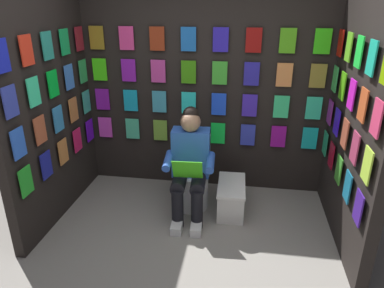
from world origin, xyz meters
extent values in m
plane|color=gray|center=(0.00, 0.00, 0.00)|extent=(30.00, 30.00, 0.00)
cube|color=black|center=(0.00, -1.74, 1.17)|extent=(2.96, 0.10, 2.34)
cube|color=#E045CE|center=(1.25, -1.65, 0.71)|extent=(0.17, 0.01, 0.26)
cube|color=#45C698|center=(0.89, -1.65, 0.71)|extent=(0.17, 0.01, 0.26)
cube|color=#6FA533|center=(0.54, -1.65, 0.71)|extent=(0.17, 0.01, 0.26)
cube|color=#7ABD3D|center=(0.18, -1.65, 0.71)|extent=(0.17, 0.01, 0.26)
cube|color=#10D53D|center=(-0.18, -1.65, 0.71)|extent=(0.17, 0.01, 0.26)
cube|color=#2D39BA|center=(-0.54, -1.65, 0.71)|extent=(0.17, 0.01, 0.26)
cube|color=#940F94|center=(-0.89, -1.65, 0.71)|extent=(0.17, 0.01, 0.26)
cube|color=#15B8BA|center=(-1.25, -1.65, 0.71)|extent=(0.17, 0.01, 0.26)
cube|color=purple|center=(1.25, -1.65, 1.07)|extent=(0.17, 0.01, 0.26)
cube|color=#14A8D5|center=(0.89, -1.65, 1.07)|extent=(0.17, 0.01, 0.26)
cube|color=#3A9EBC|center=(0.54, -1.65, 1.07)|extent=(0.17, 0.01, 0.26)
cube|color=#25E3DB|center=(0.18, -1.65, 1.07)|extent=(0.17, 0.01, 0.26)
cube|color=blue|center=(-0.18, -1.65, 1.07)|extent=(0.17, 0.01, 0.26)
cube|color=#3D22BE|center=(-0.54, -1.65, 1.07)|extent=(0.17, 0.01, 0.26)
cube|color=#33E082|center=(-0.89, -1.65, 1.07)|extent=(0.17, 0.01, 0.26)
cube|color=#31DFA3|center=(-1.25, -1.65, 1.07)|extent=(0.17, 0.01, 0.26)
cube|color=#44EB16|center=(1.25, -1.65, 1.44)|extent=(0.17, 0.01, 0.26)
cube|color=purple|center=(0.89, -1.65, 1.44)|extent=(0.17, 0.01, 0.26)
cube|color=#C93996|center=(0.54, -1.65, 1.44)|extent=(0.17, 0.01, 0.26)
cube|color=#378C0F|center=(0.18, -1.65, 1.44)|extent=(0.17, 0.01, 0.26)
cube|color=green|center=(-0.18, -1.65, 1.44)|extent=(0.17, 0.01, 0.26)
cube|color=#2822A3|center=(-0.54, -1.65, 1.44)|extent=(0.17, 0.01, 0.26)
cube|color=#EC8B48|center=(-0.89, -1.65, 1.44)|extent=(0.17, 0.01, 0.26)
cube|color=olive|center=(-1.25, -1.65, 1.44)|extent=(0.17, 0.01, 0.26)
cube|color=olive|center=(1.25, -1.65, 1.80)|extent=(0.17, 0.01, 0.26)
cube|color=#EA3A8A|center=(0.89, -1.65, 1.80)|extent=(0.17, 0.01, 0.26)
cube|color=maroon|center=(0.54, -1.65, 1.80)|extent=(0.17, 0.01, 0.26)
cube|color=blue|center=(0.18, -1.65, 1.80)|extent=(0.17, 0.01, 0.26)
cube|color=#2A1DB1|center=(-0.18, -1.65, 1.80)|extent=(0.17, 0.01, 0.26)
cube|color=maroon|center=(-0.54, -1.65, 1.80)|extent=(0.17, 0.01, 0.26)
cube|color=#4EAB18|center=(-0.89, -1.65, 1.80)|extent=(0.17, 0.01, 0.26)
cube|color=#35DA16|center=(-1.25, -1.65, 1.80)|extent=(0.17, 0.01, 0.26)
cube|color=black|center=(-1.48, -0.84, 1.17)|extent=(0.10, 1.69, 2.34)
cube|color=#249763|center=(-1.40, -1.52, 0.71)|extent=(0.01, 0.17, 0.26)
cube|color=maroon|center=(-1.40, -1.18, 0.71)|extent=(0.01, 0.17, 0.26)
cube|color=green|center=(-1.40, -0.84, 0.71)|extent=(0.01, 0.17, 0.26)
cube|color=#18698E|center=(-1.40, -0.51, 0.71)|extent=(0.01, 0.17, 0.26)
cube|color=#3E1C8D|center=(-1.40, -0.17, 0.71)|extent=(0.01, 0.17, 0.26)
cube|color=purple|center=(-1.40, -1.52, 1.07)|extent=(0.01, 0.17, 0.26)
cube|color=#3714EA|center=(-1.40, -1.18, 1.07)|extent=(0.01, 0.17, 0.26)
cube|color=#A44932|center=(-1.40, -0.84, 1.07)|extent=(0.01, 0.17, 0.26)
cube|color=#AE375A|center=(-1.40, -0.51, 1.07)|extent=(0.01, 0.17, 0.26)
cube|color=#B9E841|center=(-1.40, -0.17, 1.07)|extent=(0.01, 0.17, 0.26)
cube|color=green|center=(-1.40, -1.52, 1.44)|extent=(0.01, 0.17, 0.26)
cube|color=#49AC12|center=(-1.40, -1.18, 1.44)|extent=(0.01, 0.17, 0.26)
cube|color=#DD1ACD|center=(-1.40, -0.84, 1.44)|extent=(0.01, 0.17, 0.26)
cube|color=#CF5428|center=(-1.40, -0.51, 1.44)|extent=(0.01, 0.17, 0.26)
cube|color=#E03965|center=(-1.40, -0.17, 1.44)|extent=(0.01, 0.17, 0.26)
cube|color=#B0140D|center=(-1.40, -1.52, 1.80)|extent=(0.01, 0.17, 0.26)
cube|color=#65C426|center=(-1.40, -1.18, 1.80)|extent=(0.01, 0.17, 0.26)
cube|color=#20E441|center=(-1.40, -0.84, 1.80)|extent=(0.01, 0.17, 0.26)
cube|color=#1BBB98|center=(-1.40, -0.51, 1.80)|extent=(0.01, 0.17, 0.26)
cube|color=black|center=(1.48, -0.84, 1.17)|extent=(0.10, 1.69, 2.34)
cube|color=green|center=(1.40, -0.17, 0.71)|extent=(0.01, 0.17, 0.26)
cube|color=#1F26A0|center=(1.40, -0.51, 0.71)|extent=(0.01, 0.17, 0.26)
cube|color=#DC8743|center=(1.40, -0.84, 0.71)|extent=(0.01, 0.17, 0.26)
cube|color=#F11F63|center=(1.40, -1.18, 0.71)|extent=(0.01, 0.17, 0.26)
cube|color=#5E11D8|center=(1.40, -1.52, 0.71)|extent=(0.01, 0.17, 0.26)
cube|color=blue|center=(1.40, -0.17, 1.07)|extent=(0.01, 0.17, 0.26)
cube|color=#BE5938|center=(1.40, -0.51, 1.07)|extent=(0.01, 0.17, 0.26)
cube|color=#368DD1|center=(1.40, -0.84, 1.07)|extent=(0.01, 0.17, 0.26)
cube|color=#CC763C|center=(1.40, -1.18, 1.07)|extent=(0.01, 0.17, 0.26)
cube|color=#3AB49B|center=(1.40, -1.52, 1.07)|extent=(0.01, 0.17, 0.26)
cube|color=#3542AF|center=(1.40, -0.17, 1.44)|extent=(0.01, 0.17, 0.26)
cube|color=#38F1A4|center=(1.40, -0.51, 1.44)|extent=(0.01, 0.17, 0.26)
cube|color=#0ACB34|center=(1.40, -0.84, 1.44)|extent=(0.01, 0.17, 0.26)
cube|color=#3F7FEB|center=(1.40, -1.18, 1.44)|extent=(0.01, 0.17, 0.26)
cube|color=#31A45A|center=(1.40, -1.52, 1.44)|extent=(0.01, 0.17, 0.26)
cube|color=#1A25BF|center=(1.40, -0.17, 1.80)|extent=(0.01, 0.17, 0.26)
cube|color=red|center=(1.40, -0.51, 1.80)|extent=(0.01, 0.17, 0.26)
cube|color=teal|center=(1.40, -0.84, 1.80)|extent=(0.01, 0.17, 0.26)
cube|color=#16AF57|center=(1.40, -1.18, 1.80)|extent=(0.01, 0.17, 0.26)
cube|color=maroon|center=(1.40, -1.52, 1.80)|extent=(0.01, 0.17, 0.26)
cylinder|color=white|center=(0.06, -1.12, 0.20)|extent=(0.38, 0.38, 0.40)
cylinder|color=white|center=(0.06, -1.12, 0.41)|extent=(0.41, 0.41, 0.02)
cube|color=white|center=(0.08, -1.38, 0.58)|extent=(0.39, 0.20, 0.36)
cylinder|color=white|center=(0.07, -1.29, 0.58)|extent=(0.39, 0.09, 0.39)
cube|color=blue|center=(0.06, -1.09, 0.68)|extent=(0.41, 0.24, 0.52)
sphere|color=tan|center=(0.06, -1.06, 1.04)|extent=(0.21, 0.21, 0.21)
sphere|color=black|center=(0.06, -1.09, 1.11)|extent=(0.17, 0.17, 0.17)
cylinder|color=black|center=(-0.05, -0.90, 0.44)|extent=(0.17, 0.41, 0.15)
cylinder|color=black|center=(0.15, -0.89, 0.44)|extent=(0.17, 0.41, 0.15)
cylinder|color=black|center=(-0.06, -0.72, 0.21)|extent=(0.12, 0.12, 0.42)
cylinder|color=black|center=(0.14, -0.71, 0.21)|extent=(0.12, 0.12, 0.42)
cube|color=white|center=(-0.06, -0.66, 0.04)|extent=(0.12, 0.27, 0.09)
cube|color=white|center=(0.14, -0.65, 0.04)|extent=(0.12, 0.27, 0.09)
cylinder|color=blue|center=(-0.17, -0.93, 0.66)|extent=(0.10, 0.31, 0.13)
cylinder|color=blue|center=(0.27, -0.90, 0.66)|extent=(0.10, 0.31, 0.13)
cube|color=#47DF1F|center=(0.04, -0.76, 0.64)|extent=(0.31, 0.15, 0.23)
cube|color=white|center=(-0.39, -1.10, 0.15)|extent=(0.30, 0.58, 0.30)
cube|color=white|center=(-0.39, -1.10, 0.32)|extent=(0.31, 0.60, 0.03)
camera|label=1|loc=(-0.49, 2.35, 2.20)|focal=33.10mm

